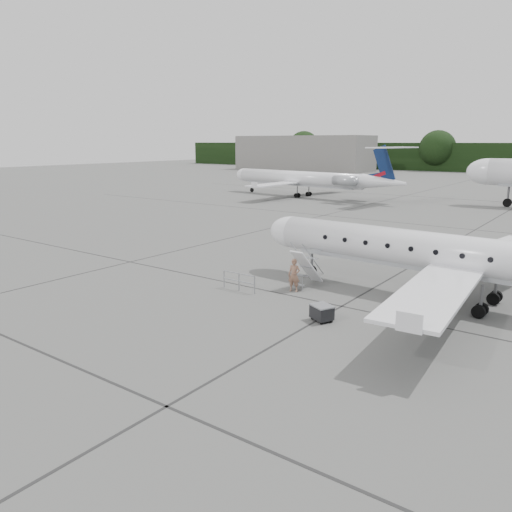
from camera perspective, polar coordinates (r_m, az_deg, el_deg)
The scene contains 8 objects.
ground at distance 22.15m, azimuth 14.99°, elevation -9.41°, with size 320.00×320.00×0.00m, color #626260.
terminal_building at distance 150.56m, azimuth 5.44°, elevation 11.62°, with size 40.00×14.00×10.00m, color slate.
main_regional_jet at distance 27.16m, azimuth 23.56°, elevation 2.00°, with size 28.15×20.27×7.22m, color white, non-canonical shape.
airstair at distance 29.09m, azimuth 5.85°, elevation -1.32°, with size 0.85×2.30×2.26m, color white, non-canonical shape.
passenger at distance 28.09m, azimuth 4.37°, elevation -2.21°, with size 0.68×0.45×1.88m, color #8A604B.
safety_railing at distance 28.28m, azimuth -1.96°, elevation -2.99°, with size 2.20×0.08×1.00m, color gray, non-canonical shape.
baggage_cart at distance 23.79m, azimuth 7.53°, elevation -6.41°, with size 0.97×0.79×0.84m, color black, non-canonical shape.
bg_regional_left at distance 77.73m, azimuth 4.83°, elevation 9.65°, with size 29.54×21.27×7.75m, color white, non-canonical shape.
Camera 1 is at (7.09, -19.29, 8.25)m, focal length 35.00 mm.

